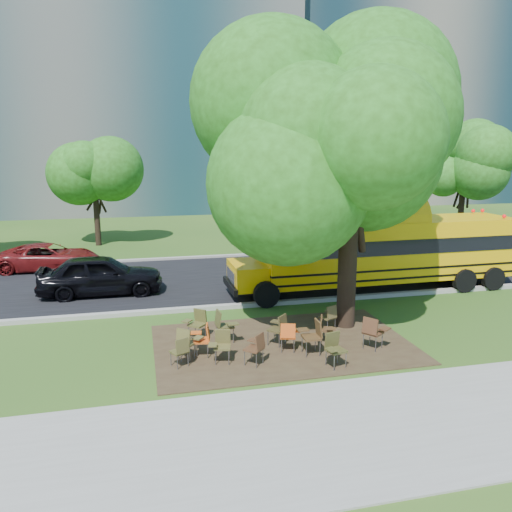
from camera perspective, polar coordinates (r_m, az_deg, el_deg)
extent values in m
plane|color=#234A17|center=(14.29, -1.45, -9.66)|extent=(160.00, 160.00, 0.00)
cube|color=gray|center=(9.95, 4.87, -19.94)|extent=(60.00, 4.00, 0.04)
cube|color=#382819|center=(14.06, 3.03, -9.98)|extent=(7.00, 4.50, 0.03)
cube|color=black|center=(20.86, -5.41, -2.63)|extent=(80.00, 8.00, 0.04)
cube|color=gray|center=(17.04, -3.53, -5.79)|extent=(80.00, 0.25, 0.14)
cube|color=gray|center=(24.80, -6.73, -0.17)|extent=(80.00, 0.25, 0.14)
cube|color=#62625E|center=(49.61, -20.36, 17.95)|extent=(38.00, 16.00, 22.00)
cube|color=slate|center=(58.02, 15.05, 18.80)|extent=(30.00, 16.00, 25.00)
cylinder|color=black|center=(29.30, -17.74, 4.55)|extent=(0.32, 0.32, 3.50)
sphere|color=#255413|center=(29.11, -18.05, 9.37)|extent=(4.80, 4.80, 4.80)
cylinder|color=black|center=(29.22, 8.33, 5.67)|extent=(0.38, 0.38, 4.20)
sphere|color=#255413|center=(29.05, 8.51, 11.44)|extent=(5.60, 5.60, 5.60)
cylinder|color=black|center=(32.22, 22.39, 4.94)|extent=(0.34, 0.34, 3.60)
sphere|color=#255413|center=(32.04, 22.76, 9.46)|extent=(5.00, 5.00, 5.00)
cylinder|color=black|center=(15.03, 10.44, -0.06)|extent=(0.56, 0.56, 4.37)
sphere|color=#255413|center=(14.71, 10.93, 12.48)|extent=(7.20, 7.20, 7.20)
cube|color=#E7A807|center=(19.69, 14.91, 0.85)|extent=(9.93, 2.36, 2.21)
cube|color=black|center=(19.77, 15.64, 1.59)|extent=(9.39, 2.39, 0.54)
cube|color=#E7A807|center=(17.88, -0.94, -2.14)|extent=(1.19, 1.99, 0.86)
cube|color=black|center=(19.80, 14.82, -0.75)|extent=(9.95, 2.39, 0.07)
cube|color=black|center=(19.87, 14.77, -1.69)|extent=(9.95, 2.39, 0.07)
cylinder|color=black|center=(17.04, 1.19, -4.44)|extent=(0.90, 0.28, 0.90)
cylinder|color=black|center=(19.14, -0.57, -2.58)|extent=(0.90, 0.28, 0.90)
cylinder|color=black|center=(20.41, 22.71, -2.61)|extent=(0.90, 0.28, 0.90)
cylinder|color=black|center=(22.20, 19.29, -1.22)|extent=(0.90, 0.28, 0.90)
cylinder|color=black|center=(21.18, 25.46, -2.34)|extent=(0.90, 0.28, 0.90)
cylinder|color=black|center=(22.90, 21.93, -1.02)|extent=(0.90, 0.28, 0.90)
cube|color=#4B4520|center=(12.67, -8.77, -10.76)|extent=(0.50, 0.49, 0.04)
cube|color=#4B4520|center=(12.47, -8.40, -10.15)|extent=(0.36, 0.24, 0.36)
cube|color=#4B4520|center=(12.83, -8.26, -9.92)|extent=(0.29, 0.31, 0.03)
cylinder|color=slate|center=(12.80, -9.70, -11.53)|extent=(0.02, 0.02, 0.40)
cylinder|color=slate|center=(12.70, -7.77, -11.65)|extent=(0.02, 0.02, 0.40)
cube|color=brown|center=(13.08, -7.84, -9.77)|extent=(0.58, 0.57, 0.05)
cube|color=brown|center=(12.86, -8.32, -9.12)|extent=(0.37, 0.33, 0.40)
cube|color=brown|center=(13.02, -6.62, -9.27)|extent=(0.35, 0.36, 0.03)
cylinder|color=slate|center=(13.38, -8.02, -10.29)|extent=(0.02, 0.02, 0.45)
cylinder|color=slate|center=(12.95, -7.60, -11.07)|extent=(0.02, 0.02, 0.45)
cube|color=#4C2E1B|center=(12.59, -0.26, -10.56)|extent=(0.57, 0.57, 0.05)
cube|color=#4C2E1B|center=(12.42, 0.46, -9.79)|extent=(0.34, 0.35, 0.40)
cube|color=#4C2E1B|center=(12.80, -0.26, -9.60)|extent=(0.35, 0.35, 0.03)
cylinder|color=slate|center=(12.62, -1.32, -11.60)|extent=(0.02, 0.02, 0.44)
cylinder|color=slate|center=(12.73, 0.80, -11.38)|extent=(0.02, 0.02, 0.44)
cube|color=brown|center=(12.74, -3.86, -10.34)|extent=(0.49, 0.47, 0.05)
cube|color=brown|center=(12.82, -3.83, -9.16)|extent=(0.40, 0.18, 0.39)
cube|color=brown|center=(12.59, -4.99, -10.07)|extent=(0.27, 0.31, 0.03)
cylinder|color=slate|center=(12.66, -3.14, -11.55)|extent=(0.02, 0.02, 0.44)
cylinder|color=slate|center=(12.99, -4.54, -10.95)|extent=(0.02, 0.02, 0.44)
cube|color=#CE4E16|center=(13.44, 3.65, -9.12)|extent=(0.50, 0.48, 0.05)
cube|color=#CE4E16|center=(13.20, 3.68, -8.54)|extent=(0.40, 0.19, 0.39)
cube|color=#CE4E16|center=(13.53, 4.64, -8.46)|extent=(0.28, 0.32, 0.03)
cylinder|color=slate|center=(13.67, 2.92, -9.72)|extent=(0.02, 0.02, 0.43)
cylinder|color=slate|center=(13.37, 4.36, -10.25)|extent=(0.02, 0.02, 0.43)
cube|color=#43401D|center=(12.61, 9.15, -10.61)|extent=(0.51, 0.49, 0.05)
cube|color=#43401D|center=(12.66, 8.70, -9.40)|extent=(0.42, 0.19, 0.41)
cube|color=#43401D|center=(12.32, 8.62, -10.53)|extent=(0.28, 0.33, 0.03)
cylinder|color=slate|center=(12.67, 10.23, -11.68)|extent=(0.02, 0.02, 0.46)
cylinder|color=slate|center=(12.73, 8.01, -11.46)|extent=(0.02, 0.02, 0.46)
cube|color=#4D351B|center=(13.26, 6.32, -9.23)|extent=(0.44, 0.47, 0.05)
cube|color=#4D351B|center=(13.24, 7.16, -8.18)|extent=(0.11, 0.44, 0.44)
cube|color=#4D351B|center=(13.40, 5.36, -8.38)|extent=(0.31, 0.25, 0.03)
cylinder|color=slate|center=(13.13, 5.77, -10.58)|extent=(0.03, 0.03, 0.49)
cylinder|color=slate|center=(13.57, 6.80, -9.84)|extent=(0.03, 0.03, 0.49)
cube|color=#4F2F1C|center=(13.89, 13.24, -8.51)|extent=(0.61, 0.62, 0.05)
cube|color=#4F2F1C|center=(13.64, 12.91, -7.81)|extent=(0.34, 0.41, 0.43)
cube|color=#4F2F1C|center=(13.86, 14.51, -8.05)|extent=(0.38, 0.37, 0.03)
cylinder|color=slate|center=(14.20, 12.88, -9.07)|extent=(0.03, 0.03, 0.48)
cylinder|color=slate|center=(13.74, 13.52, -9.82)|extent=(0.03, 0.03, 0.48)
cube|color=#CA5015|center=(13.17, -6.28, -9.56)|extent=(0.47, 0.48, 0.05)
cube|color=#CA5015|center=(13.08, -5.51, -8.66)|extent=(0.16, 0.41, 0.40)
cube|color=#CA5015|center=(13.36, -6.85, -8.70)|extent=(0.31, 0.27, 0.03)
cylinder|color=slate|center=(13.11, -7.05, -10.75)|extent=(0.02, 0.02, 0.45)
cylinder|color=slate|center=(13.40, -5.49, -10.18)|extent=(0.02, 0.02, 0.45)
cube|color=#4D4A21|center=(14.31, -6.76, -7.80)|extent=(0.57, 0.57, 0.05)
cube|color=#4D4A21|center=(14.38, -6.39, -6.77)|extent=(0.37, 0.33, 0.40)
cube|color=#4D4A21|center=(14.28, -7.89, -7.36)|extent=(0.35, 0.35, 0.03)
cylinder|color=slate|center=(14.16, -6.54, -8.97)|extent=(0.02, 0.02, 0.45)
cylinder|color=slate|center=(14.60, -6.93, -8.32)|extent=(0.02, 0.02, 0.45)
cube|color=#48461F|center=(14.01, -3.56, -7.98)|extent=(0.48, 0.50, 0.05)
cube|color=#48461F|center=(13.88, -4.36, -7.14)|extent=(0.15, 0.44, 0.44)
cube|color=#48461F|center=(13.77, -2.65, -7.76)|extent=(0.33, 0.27, 0.03)
cylinder|color=slate|center=(14.31, -3.04, -8.59)|extent=(0.03, 0.03, 0.49)
cylinder|color=slate|center=(13.89, -4.08, -9.26)|extent=(0.03, 0.03, 0.49)
cube|color=#41381C|center=(13.80, 2.38, -8.39)|extent=(0.60, 0.60, 0.05)
cube|color=#41381C|center=(13.64, 3.09, -7.63)|extent=(0.36, 0.37, 0.42)
cube|color=#41381C|center=(14.03, 2.36, -7.50)|extent=(0.37, 0.37, 0.03)
cylinder|color=slate|center=(13.82, 1.37, -9.39)|extent=(0.02, 0.02, 0.47)
cylinder|color=slate|center=(13.95, 3.37, -9.20)|extent=(0.02, 0.02, 0.47)
cube|color=#4D331B|center=(14.11, 8.04, -8.30)|extent=(0.47, 0.48, 0.05)
cube|color=#4D331B|center=(14.04, 7.40, -7.52)|extent=(0.21, 0.37, 0.36)
cube|color=#4D331B|center=(13.87, 8.60, -8.20)|extent=(0.31, 0.28, 0.03)
cylinder|color=slate|center=(14.33, 8.63, -8.86)|extent=(0.02, 0.02, 0.41)
cylinder|color=slate|center=(14.03, 7.39, -9.28)|extent=(0.02, 0.02, 0.41)
cube|color=#4E4122|center=(15.03, 8.18, -6.96)|extent=(0.51, 0.50, 0.05)
cube|color=#4E4122|center=(14.85, 8.67, -6.37)|extent=(0.38, 0.23, 0.38)
cube|color=#4E4122|center=(15.23, 8.44, -6.26)|extent=(0.29, 0.32, 0.03)
cylinder|color=slate|center=(15.10, 7.30, -7.69)|extent=(0.02, 0.02, 0.42)
cylinder|color=slate|center=(15.10, 9.02, -7.74)|extent=(0.02, 0.02, 0.42)
imported|color=black|center=(19.31, -17.31, -2.07)|extent=(4.45, 1.82, 1.51)
imported|color=#5F1010|center=(24.06, -22.61, -0.11)|extent=(4.52, 2.40, 1.21)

